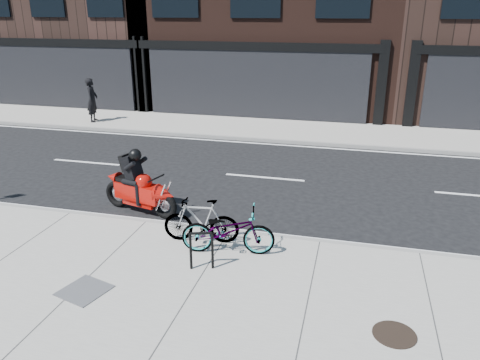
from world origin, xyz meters
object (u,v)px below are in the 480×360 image
(motorcycle, at_px, (142,188))
(utility_grate, at_px, (84,290))
(bicycle_rear, at_px, (201,221))
(pedestrian, at_px, (92,100))
(bike_rack, at_px, (201,247))
(bicycle_front, at_px, (228,230))
(manhole_cover, at_px, (394,334))

(motorcycle, height_order, utility_grate, motorcycle)
(bicycle_rear, bearing_deg, pedestrian, -146.27)
(motorcycle, bearing_deg, pedestrian, 141.54)
(bicycle_rear, bearing_deg, bike_rack, 12.19)
(motorcycle, bearing_deg, bicycle_rear, -19.63)
(bicycle_front, height_order, motorcycle, motorcycle)
(bike_rack, xyz_separation_m, utility_grate, (-1.76, -1.23, -0.44))
(pedestrian, xyz_separation_m, utility_grate, (6.80, -11.82, -0.93))
(bike_rack, distance_m, bicycle_rear, 1.10)
(bicycle_front, height_order, bicycle_rear, bicycle_front)
(bike_rack, relative_size, motorcycle, 0.35)
(bike_rack, bearing_deg, bicycle_rear, 109.09)
(bike_rack, xyz_separation_m, pedestrian, (-8.56, 10.59, 0.49))
(bicycle_rear, bearing_deg, bicycle_front, 57.80)
(bicycle_rear, height_order, motorcycle, motorcycle)
(bicycle_front, distance_m, utility_grate, 2.88)
(utility_grate, bearing_deg, bicycle_front, 43.26)
(bike_rack, distance_m, utility_grate, 2.19)
(motorcycle, distance_m, pedestrian, 10.34)
(motorcycle, relative_size, pedestrian, 1.16)
(pedestrian, height_order, manhole_cover, pedestrian)
(utility_grate, bearing_deg, manhole_cover, 1.22)
(bicycle_front, distance_m, manhole_cover, 3.66)
(bicycle_front, bearing_deg, pedestrian, 32.19)
(motorcycle, bearing_deg, utility_grate, -66.71)
(bike_rack, relative_size, pedestrian, 0.41)
(bicycle_front, bearing_deg, manhole_cover, -130.17)
(bike_rack, relative_size, bicycle_rear, 0.48)
(bicycle_rear, height_order, pedestrian, pedestrian)
(pedestrian, bearing_deg, bicycle_front, -152.18)
(bike_rack, distance_m, motorcycle, 3.31)
(bike_rack, bearing_deg, pedestrian, 128.94)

